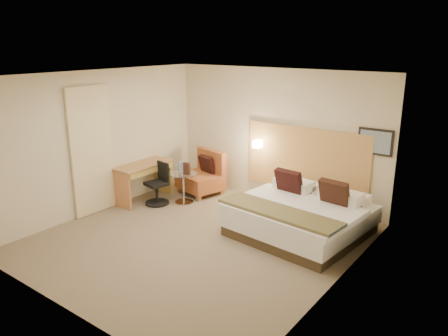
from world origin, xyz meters
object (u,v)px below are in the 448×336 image
Objects in this scene: bed at (301,216)px; desk at (143,172)px; lounge_chair at (203,176)px; side_table at (183,186)px; desk_chair at (158,187)px.

bed is 3.43m from desk.
side_table is at bearing -83.29° from lounge_chair.
lounge_chair is 1.31m from desk.
bed is at bearing 7.62° from desk.
desk_chair is at bearing -171.75° from bed.
bed is at bearing 2.01° from side_table.
side_table is 0.76× the size of desk_chair.
side_table is at bearing 25.06° from desk.
desk_chair is (-0.29, -1.06, -0.02)m from lounge_chair.
side_table is 0.51m from desk_chair.
bed is 2.63× the size of desk_chair.
lounge_chair is 0.82× the size of desk.
bed reaches higher than side_table.
desk_chair is (0.40, 0.02, -0.27)m from desk.
desk is 0.48m from desk_chair.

